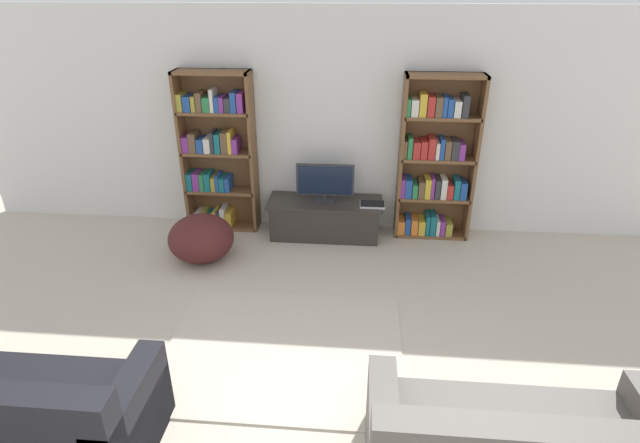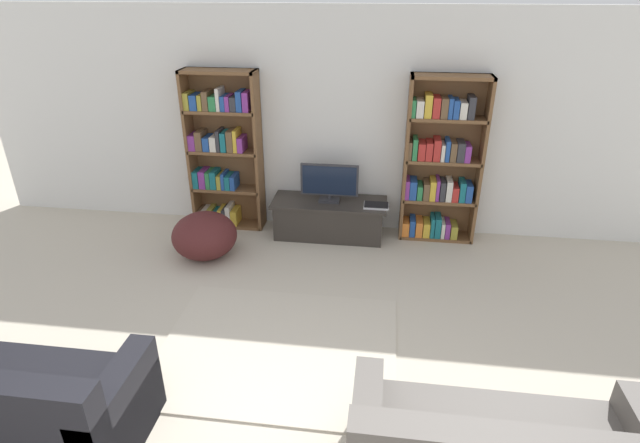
# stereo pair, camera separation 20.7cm
# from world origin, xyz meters

# --- Properties ---
(wall_back) EXTENTS (8.80, 0.06, 2.60)m
(wall_back) POSITION_xyz_m (0.00, 4.23, 1.30)
(wall_back) COLOR silver
(wall_back) RESTS_ON ground_plane
(bookshelf_left) EXTENTS (0.87, 0.30, 1.92)m
(bookshelf_left) POSITION_xyz_m (-1.36, 4.06, 0.95)
(bookshelf_left) COLOR brown
(bookshelf_left) RESTS_ON ground_plane
(bookshelf_right) EXTENTS (0.87, 0.30, 1.92)m
(bookshelf_right) POSITION_xyz_m (1.21, 4.05, 0.92)
(bookshelf_right) COLOR brown
(bookshelf_right) RESTS_ON ground_plane
(tv_stand) EXTENTS (1.36, 0.54, 0.45)m
(tv_stand) POSITION_xyz_m (-0.05, 3.90, 0.23)
(tv_stand) COLOR #332D28
(tv_stand) RESTS_ON ground_plane
(television) EXTENTS (0.68, 0.16, 0.46)m
(television) POSITION_xyz_m (-0.05, 3.90, 0.69)
(television) COLOR #2D2D33
(television) RESTS_ON tv_stand
(laptop) EXTENTS (0.29, 0.20, 0.03)m
(laptop) POSITION_xyz_m (0.51, 3.82, 0.46)
(laptop) COLOR silver
(laptop) RESTS_ON tv_stand
(area_rug) EXTENTS (1.98, 1.62, 0.02)m
(area_rug) POSITION_xyz_m (-0.23, 1.76, 0.01)
(area_rug) COLOR beige
(area_rug) RESTS_ON ground_plane
(couch_left_sectional) EXTENTS (1.57, 0.82, 0.83)m
(couch_left_sectional) POSITION_xyz_m (-1.71, 0.61, 0.29)
(couch_left_sectional) COLOR black
(couch_left_sectional) RESTS_ON ground_plane
(beanbag_ottoman) EXTENTS (0.72, 0.72, 0.51)m
(beanbag_ottoman) POSITION_xyz_m (-1.36, 3.21, 0.26)
(beanbag_ottoman) COLOR #4C1E1E
(beanbag_ottoman) RESTS_ON ground_plane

